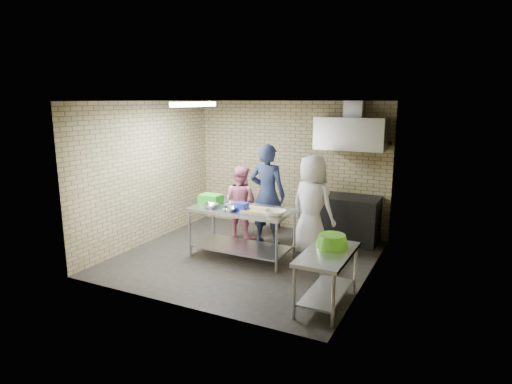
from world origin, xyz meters
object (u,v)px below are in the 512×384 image
Objects in this scene: woman_pink at (241,202)px; prep_table at (242,233)px; side_counter at (327,279)px; green_crate at (211,199)px; blue_tub at (242,206)px; green_basin at (332,240)px; bottle_red at (356,137)px; woman_white at (312,205)px; stove at (347,219)px; man_navy at (267,195)px.

prep_table is at bearing 127.03° from woman_pink.
side_counter is 3.07× the size of green_crate.
prep_table is 0.52m from blue_tub.
woman_pink is at bearing 119.04° from blue_tub.
woman_pink is at bearing 119.29° from prep_table.
green_crate is at bearing 159.16° from green_basin.
bottle_red is 0.12× the size of woman_pink.
green_crate is (-0.70, 0.12, 0.52)m from prep_table.
prep_table is 2.88m from bottle_red.
woman_white reaches higher than prep_table.
woman_pink is at bearing -155.75° from bottle_red.
green_crate is 0.85× the size of green_basin.
woman_white is at bearing 178.65° from woman_pink.
stove is 2.28m from blue_tub.
stove is at bearing -153.47° from woman_pink.
bottle_red is at bearing 54.30° from blue_tub.
woman_white is (-0.83, 1.58, 0.06)m from green_basin.
side_counter is at bearing -85.43° from green_basin.
stove is (-0.45, 2.75, 0.08)m from side_counter.
side_counter is at bearing -28.77° from blue_tub.
green_basin is (1.86, -0.85, 0.39)m from prep_table.
side_counter is 3.21m from woman_pink.
green_crate is 0.22× the size of woman_white.
side_counter is 0.67× the size of woman_white.
woman_white reaches higher than green_crate.
woman_pink is (-2.40, 1.83, -0.11)m from green_basin.
green_crate reaches higher than green_basin.
man_navy is (-1.79, 1.96, 0.59)m from side_counter.
blue_tub reaches higher than stove.
woman_white is (1.57, -0.25, 0.16)m from woman_pink.
woman_white is at bearing 170.54° from man_navy.
woman_white reaches higher than blue_tub.
side_counter is 1.00× the size of stove.
woman_pink is (-0.64, 0.12, -0.24)m from man_navy.
side_counter is 2.08m from woman_white.
prep_table is 9.78× the size of bottle_red.
side_counter is at bearing -30.44° from prep_table.
woman_white is at bearing -113.55° from stove.
stove reaches higher than prep_table.
bottle_red is (1.43, 1.99, 1.09)m from blue_tub.
blue_tub is at bearing -16.35° from green_crate.
woman_pink is at bearing 142.75° from green_basin.
woman_white reaches higher than green_basin.
bottle_red is 2.03m from man_navy.
man_navy reaches higher than green_basin.
side_counter is (1.88, -1.10, -0.07)m from prep_table.
blue_tub is 1.28m from woman_white.
stove is at bearing -101.77° from bottle_red.
green_crate is 0.90m from woman_pink.
woman_pink reaches higher than green_crate.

